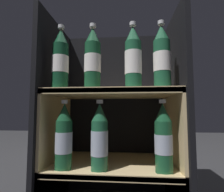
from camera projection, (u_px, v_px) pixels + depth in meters
fridge_back_wall at (116, 111)px, 0.99m from camera, size 0.59×0.02×0.86m
fridge_side_left at (54, 111)px, 0.83m from camera, size 0.02×0.39×0.86m
fridge_side_right at (176, 111)px, 0.79m from camera, size 0.02×0.39×0.86m
shelf_lower at (113, 171)px, 0.78m from camera, size 0.55×0.35×0.21m
shelf_upper at (113, 124)px, 0.80m from camera, size 0.55×0.35×0.52m
bottle_upper_front_0 at (60, 60)px, 0.72m from camera, size 0.07×0.07×0.27m
bottle_upper_front_1 at (93, 60)px, 0.71m from camera, size 0.07×0.07×0.27m
bottle_upper_front_2 at (133, 59)px, 0.70m from camera, size 0.07×0.07×0.27m
bottle_upper_front_3 at (162, 58)px, 0.69m from camera, size 0.07×0.07×0.27m
bottle_lower_front_0 at (64, 138)px, 0.70m from camera, size 0.07×0.07×0.27m
bottle_lower_front_1 at (99, 139)px, 0.68m from camera, size 0.07×0.07×0.27m
bottle_lower_front_2 at (163, 139)px, 0.66m from camera, size 0.07×0.07×0.27m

